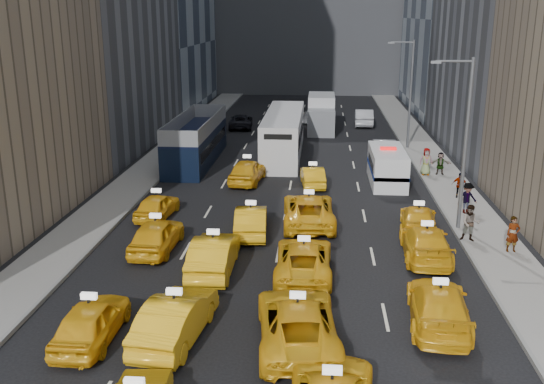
{
  "coord_description": "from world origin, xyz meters",
  "views": [
    {
      "loc": [
        1.83,
        -18.96,
        11.09
      ],
      "look_at": [
        -0.58,
        11.59,
        2.0
      ],
      "focal_mm": 40.0,
      "sensor_mm": 36.0,
      "label": 1
    }
  ],
  "objects": [
    {
      "name": "sidewalk_west",
      "position": [
        -10.5,
        25.0,
        0.07
      ],
      "size": [
        3.0,
        90.0,
        0.15
      ],
      "primitive_type": "cube",
      "color": "gray",
      "rests_on": "ground"
    },
    {
      "name": "pedestrian_1",
      "position": [
        9.42,
        10.03,
        1.08
      ],
      "size": [
        0.99,
        0.68,
        1.87
      ],
      "primitive_type": "imported",
      "rotation": [
        0.0,
        0.0,
        -0.21
      ],
      "color": "gray",
      "rests_on": "sidewalk_east"
    },
    {
      "name": "pedestrian_0",
      "position": [
        11.1,
        8.76,
        1.03
      ],
      "size": [
        0.68,
        0.48,
        1.76
      ],
      "primitive_type": "imported",
      "rotation": [
        0.0,
        0.0,
        0.1
      ],
      "color": "gray",
      "rests_on": "sidewalk_east"
    },
    {
      "name": "misc_car_0",
      "position": [
        6.93,
        28.02,
        0.81
      ],
      "size": [
        1.72,
        4.93,
        1.62
      ],
      "primitive_type": "imported",
      "rotation": [
        0.0,
        0.0,
        3.14
      ],
      "color": "#A2A4A9",
      "rests_on": "ground"
    },
    {
      "name": "taxi_11",
      "position": [
        6.93,
        7.99,
        0.75
      ],
      "size": [
        2.31,
        5.28,
        1.51
      ],
      "primitive_type": "imported",
      "rotation": [
        0.0,
        0.0,
        3.1
      ],
      "color": "#F0AC14",
      "rests_on": "ground"
    },
    {
      "name": "streetlight_far",
      "position": [
        9.18,
        32.0,
        4.92
      ],
      "size": [
        2.15,
        0.22,
        9.0
      ],
      "color": "#595B60",
      "rests_on": "ground"
    },
    {
      "name": "misc_car_1",
      "position": [
        -6.0,
        40.61,
        0.68
      ],
      "size": [
        2.65,
        5.04,
        1.35
      ],
      "primitive_type": "imported",
      "rotation": [
        0.0,
        0.0,
        3.23
      ],
      "color": "black",
      "rests_on": "ground"
    },
    {
      "name": "taxi_16",
      "position": [
        -2.96,
        20.45,
        0.81
      ],
      "size": [
        2.38,
        4.92,
        1.62
      ],
      "primitive_type": "imported",
      "rotation": [
        0.0,
        0.0,
        3.04
      ],
      "color": "#F0AC14",
      "rests_on": "ground"
    },
    {
      "name": "city_bus",
      "position": [
        -1.0,
        28.82,
        1.72
      ],
      "size": [
        3.68,
        13.57,
        3.47
      ],
      "rotation": [
        0.0,
        0.0,
        -0.07
      ],
      "color": "silver",
      "rests_on": "ground"
    },
    {
      "name": "pedestrian_5",
      "position": [
        10.38,
        23.14,
        0.94
      ],
      "size": [
        1.5,
        0.59,
        1.58
      ],
      "primitive_type": "imported",
      "rotation": [
        0.0,
        0.0,
        -0.12
      ],
      "color": "gray",
      "rests_on": "sidewalk_east"
    },
    {
      "name": "taxi_9",
      "position": [
        -2.7,
        5.7,
        0.83
      ],
      "size": [
        1.79,
        5.03,
        1.65
      ],
      "primitive_type": "imported",
      "rotation": [
        0.0,
        0.0,
        3.15
      ],
      "color": "#F0AC14",
      "rests_on": "ground"
    },
    {
      "name": "curb_west",
      "position": [
        -9.05,
        25.0,
        0.09
      ],
      "size": [
        0.15,
        90.0,
        0.18
      ],
      "primitive_type": "cube",
      "color": "slate",
      "rests_on": "ground"
    },
    {
      "name": "taxi_4",
      "position": [
        -5.97,
        -0.51,
        0.74
      ],
      "size": [
        1.79,
        4.38,
        1.49
      ],
      "primitive_type": "imported",
      "rotation": [
        0.0,
        0.0,
        3.13
      ],
      "color": "#F0AC14",
      "rests_on": "ground"
    },
    {
      "name": "taxi_17",
      "position": [
        1.47,
        19.93,
        0.66
      ],
      "size": [
        1.82,
        4.14,
        1.32
      ],
      "primitive_type": "imported",
      "rotation": [
        0.0,
        0.0,
        3.25
      ],
      "color": "#F0AC14",
      "rests_on": "ground"
    },
    {
      "name": "taxi_14",
      "position": [
        1.37,
        12.32,
        0.81
      ],
      "size": [
        3.0,
        5.98,
        1.62
      ],
      "primitive_type": "imported",
      "rotation": [
        0.0,
        0.0,
        3.19
      ],
      "color": "#F0AC14",
      "rests_on": "ground"
    },
    {
      "name": "box_truck",
      "position": [
        2.0,
        39.83,
        1.67
      ],
      "size": [
        2.64,
        7.44,
        3.38
      ],
      "rotation": [
        0.0,
        0.0,
        -0.01
      ],
      "color": "silver",
      "rests_on": "ground"
    },
    {
      "name": "curb_east",
      "position": [
        9.05,
        25.0,
        0.09
      ],
      "size": [
        0.15,
        90.0,
        0.18
      ],
      "primitive_type": "cube",
      "color": "slate",
      "rests_on": "ground"
    },
    {
      "name": "taxi_10",
      "position": [
        1.29,
        5.71,
        0.73
      ],
      "size": [
        2.45,
        5.26,
        1.46
      ],
      "primitive_type": "imported",
      "rotation": [
        0.0,
        0.0,
        3.15
      ],
      "color": "#F0AC14",
      "rests_on": "ground"
    },
    {
      "name": "taxi_15",
      "position": [
        7.14,
        11.72,
        0.66
      ],
      "size": [
        2.45,
        4.76,
        1.32
      ],
      "primitive_type": "imported",
      "rotation": [
        0.0,
        0.0,
        3.0
      ],
      "color": "#F0AC14",
      "rests_on": "ground"
    },
    {
      "name": "pedestrian_3",
      "position": [
        10.51,
        17.59,
        0.93
      ],
      "size": [
        1.0,
        0.65,
        1.57
      ],
      "primitive_type": "imported",
      "rotation": [
        0.0,
        0.0,
        -0.27
      ],
      "color": "gray",
      "rests_on": "sidewalk_east"
    },
    {
      "name": "taxi_12",
      "position": [
        -7.15,
        12.78,
        0.68
      ],
      "size": [
        2.0,
        4.14,
        1.36
      ],
      "primitive_type": "imported",
      "rotation": [
        0.0,
        0.0,
        3.04
      ],
      "color": "#F0AC14",
      "rests_on": "ground"
    },
    {
      "name": "taxi_7",
      "position": [
        6.36,
        1.6,
        0.76
      ],
      "size": [
        2.57,
        5.38,
        1.51
      ],
      "primitive_type": "imported",
      "rotation": [
        0.0,
        0.0,
        3.05
      ],
      "color": "#F0AC14",
      "rests_on": "ground"
    },
    {
      "name": "taxi_6",
      "position": [
        1.23,
        -0.14,
        0.81
      ],
      "size": [
        3.28,
        6.08,
        1.62
      ],
      "primitive_type": "imported",
      "rotation": [
        0.0,
        0.0,
        3.25
      ],
      "color": "#F0AC14",
      "rests_on": "ground"
    },
    {
      "name": "misc_car_2",
      "position": [
        1.24,
        44.36,
        0.72
      ],
      "size": [
        2.49,
        5.14,
        1.44
      ],
      "primitive_type": "imported",
      "rotation": [
        0.0,
        0.0,
        3.04
      ],
      "color": "gray",
      "rests_on": "ground"
    },
    {
      "name": "nypd_van",
      "position": [
        6.46,
        21.07,
        1.12
      ],
      "size": [
        2.63,
        5.92,
        2.48
      ],
      "rotation": [
        0.0,
        0.0,
        -0.07
      ],
      "color": "silver",
      "rests_on": "ground"
    },
    {
      "name": "misc_car_3",
      "position": [
        -2.84,
        45.3,
        0.78
      ],
      "size": [
        1.88,
        4.6,
        1.56
      ],
      "primitive_type": "imported",
      "rotation": [
        0.0,
        0.0,
        3.15
      ],
      "color": "black",
      "rests_on": "ground"
    },
    {
      "name": "double_decker",
      "position": [
        -7.55,
        26.09,
        1.75
      ],
      "size": [
        3.92,
        12.35,
        3.53
      ],
      "rotation": [
        0.0,
        0.0,
        0.1
      ],
      "color": "black",
      "rests_on": "ground"
    },
    {
      "name": "misc_car_4",
      "position": [
        6.36,
        43.02,
        0.84
      ],
      "size": [
        1.94,
        5.15,
        1.68
      ],
      "primitive_type": "imported",
      "rotation": [
        0.0,
        0.0,
        3.11
      ],
      "color": "#B2B5BB",
      "rests_on": "ground"
    },
    {
      "name": "ground",
      "position": [
        0.0,
        0.0,
        0.0
      ],
      "size": [
        160.0,
        160.0,
        0.0
      ],
      "primitive_type": "plane",
      "color": "black",
      "rests_on": "ground"
    },
    {
      "name": "streetlight_near",
      "position": [
        9.18,
        12.0,
        4.92
      ],
      "size": [
        2.15,
        0.22,
        9.0
      ],
      "color": "#595B60",
      "rests_on": "ground"
    },
    {
      "name": "pedestrian_2",
      "position": [
        10.27,
        14.48,
        1.04
      ],
      "size": [
        1.24,
        0.77,
        1.78
      ],
      "primitive_type": "imported",
      "rotation": [
        0.0,
        0.0,
        0.28
      ],
      "color": "gray",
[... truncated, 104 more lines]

